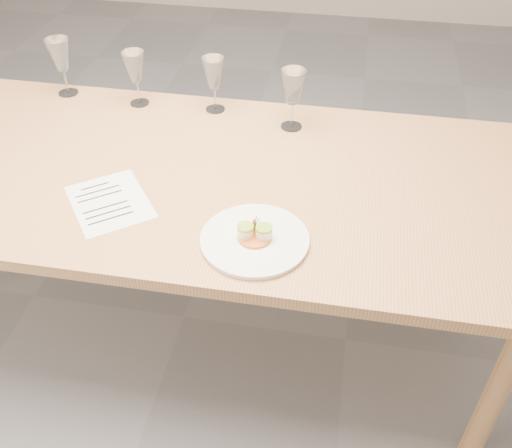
% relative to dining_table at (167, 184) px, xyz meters
% --- Properties ---
extents(ground, '(7.00, 7.00, 0.00)m').
position_rel_dining_table_xyz_m(ground, '(0.00, 0.00, -0.68)').
color(ground, slate).
rests_on(ground, ground).
extents(dining_table, '(2.40, 1.00, 0.75)m').
position_rel_dining_table_xyz_m(dining_table, '(0.00, 0.00, 0.00)').
color(dining_table, tan).
rests_on(dining_table, ground).
extents(dinner_plate, '(0.31, 0.31, 0.08)m').
position_rel_dining_table_xyz_m(dinner_plate, '(0.36, -0.31, 0.08)').
color(dinner_plate, white).
rests_on(dinner_plate, dining_table).
extents(recipe_sheet, '(0.34, 0.35, 0.00)m').
position_rel_dining_table_xyz_m(recipe_sheet, '(-0.11, -0.20, 0.07)').
color(recipe_sheet, white).
rests_on(recipe_sheet, dining_table).
extents(wine_glass_1, '(0.09, 0.09, 0.22)m').
position_rel_dining_table_xyz_m(wine_glass_1, '(-0.53, 0.43, 0.22)').
color(wine_glass_1, white).
rests_on(wine_glass_1, dining_table).
extents(wine_glass_2, '(0.08, 0.08, 0.21)m').
position_rel_dining_table_xyz_m(wine_glass_2, '(-0.23, 0.40, 0.21)').
color(wine_glass_2, white).
rests_on(wine_glass_2, dining_table).
extents(wine_glass_3, '(0.08, 0.08, 0.21)m').
position_rel_dining_table_xyz_m(wine_glass_3, '(0.07, 0.41, 0.21)').
color(wine_glass_3, white).
rests_on(wine_glass_3, dining_table).
extents(wine_glass_4, '(0.09, 0.09, 0.22)m').
position_rel_dining_table_xyz_m(wine_glass_4, '(0.37, 0.33, 0.22)').
color(wine_glass_4, white).
rests_on(wine_glass_4, dining_table).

